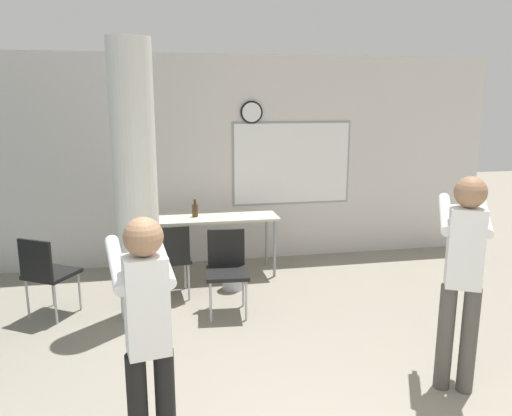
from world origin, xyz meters
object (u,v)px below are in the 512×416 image
Objects in this scene: bottle_on_table at (195,210)px; chair_table_left at (171,255)px; chair_near_pillar at (46,270)px; person_playing_side at (463,267)px; person_playing_front at (147,329)px; chair_table_front at (227,266)px; folding_table at (216,221)px.

chair_table_left is (-0.33, -0.71, -0.35)m from bottle_on_table.
person_playing_side is at bearing -30.28° from chair_near_pillar.
person_playing_front is (-0.52, -3.45, 0.09)m from bottle_on_table.
bottle_on_table is 0.26× the size of chair_table_front.
person_playing_front is at bearing -94.00° from chair_table_left.
bottle_on_table is at bearing 81.35° from person_playing_front.
bottle_on_table is 0.26× the size of chair_table_left.
person_playing_front is (-0.79, -3.44, 0.23)m from folding_table.
chair_table_left is 0.51× the size of person_playing_side.
chair_table_front is 0.74m from chair_table_left.
folding_table is 6.84× the size of bottle_on_table.
folding_table is at bearing 117.29° from person_playing_side.
person_playing_side is 1.05× the size of person_playing_front.
chair_table_left is at bearing 140.47° from chair_table_front.
chair_near_pillar is at bearing -152.50° from folding_table.
person_playing_front is at bearing -102.97° from folding_table.
chair_table_front is at bearing -39.53° from chair_table_left.
folding_table is 0.31m from bottle_on_table.
folding_table is at bearing 49.48° from chair_table_left.
person_playing_side is (1.55, -1.77, 0.48)m from chair_table_front.
folding_table is at bearing 27.50° from chair_near_pillar.
person_playing_side is (3.38, -1.98, 0.48)m from chair_near_pillar.
chair_table_left reaches higher than folding_table.
chair_table_left is at bearing 133.37° from person_playing_side.
person_playing_side is at bearing -58.84° from bottle_on_table.
chair_near_pillar is at bearing -168.03° from chair_table_left.
chair_table_front is at bearing -78.63° from bottle_on_table.
bottle_on_table reaches higher than folding_table.
bottle_on_table is at bearing 121.16° from person_playing_side.
chair_near_pillar is 2.72m from person_playing_front.
chair_table_front is 2.43m from person_playing_front.
person_playing_front reaches higher than folding_table.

